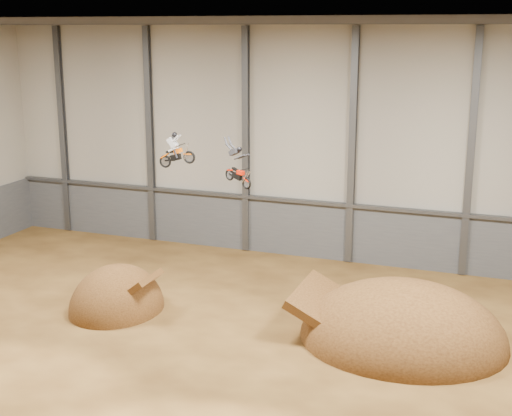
{
  "coord_description": "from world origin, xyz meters",
  "views": [
    {
      "loc": [
        12.36,
        -25.78,
        13.82
      ],
      "look_at": [
        1.33,
        4.0,
        5.77
      ],
      "focal_mm": 50.0,
      "sensor_mm": 36.0,
      "label": 1
    }
  ],
  "objects": [
    {
      "name": "steel_column_3",
      "position": [
        3.33,
        14.8,
        7.0
      ],
      "size": [
        0.4,
        0.36,
        13.9
      ],
      "primitive_type": "cube",
      "color": "#47494F",
      "rests_on": "ground"
    },
    {
      "name": "steel_column_1",
      "position": [
        -10.0,
        14.8,
        7.0
      ],
      "size": [
        0.4,
        0.36,
        13.9
      ],
      "primitive_type": "cube",
      "color": "#47494F",
      "rests_on": "ground"
    },
    {
      "name": "steel_column_0",
      "position": [
        -16.67,
        14.8,
        7.0
      ],
      "size": [
        0.4,
        0.36,
        13.9
      ],
      "primitive_type": "cube",
      "color": "#47494F",
      "rests_on": "ground"
    },
    {
      "name": "back_wall",
      "position": [
        0.0,
        15.0,
        7.0
      ],
      "size": [
        40.0,
        0.1,
        14.0
      ],
      "primitive_type": "cube",
      "color": "#A6A093",
      "rests_on": "ground"
    },
    {
      "name": "fmx_rider_a",
      "position": [
        -3.65,
        6.14,
        7.96
      ],
      "size": [
        2.41,
        0.82,
        2.25
      ],
      "primitive_type": null,
      "rotation": [
        0.0,
        -0.22,
        -0.02
      ],
      "color": "#EA6006"
    },
    {
      "name": "floor",
      "position": [
        0.0,
        0.0,
        0.0
      ],
      "size": [
        40.0,
        40.0,
        0.0
      ],
      "primitive_type": "plane",
      "color": "#4F3215",
      "rests_on": "ground"
    },
    {
      "name": "steel_column_2",
      "position": [
        -3.33,
        14.8,
        7.0
      ],
      "size": [
        0.4,
        0.36,
        13.9
      ],
      "primitive_type": "cube",
      "color": "#47494F",
      "rests_on": "ground"
    },
    {
      "name": "landing_ramp",
      "position": [
        8.21,
        4.58,
        0.0
      ],
      "size": [
        9.36,
        8.28,
        5.4
      ],
      "primitive_type": "ellipsoid",
      "color": "#412510",
      "rests_on": "ground"
    },
    {
      "name": "steel_rail",
      "position": [
        0.0,
        14.75,
        3.55
      ],
      "size": [
        39.8,
        0.35,
        0.2
      ],
      "primitive_type": "cube",
      "color": "#47494F",
      "rests_on": "lower_band_back"
    },
    {
      "name": "lower_band_back",
      "position": [
        0.0,
        14.9,
        1.75
      ],
      "size": [
        39.8,
        0.18,
        3.5
      ],
      "primitive_type": "cube",
      "color": "#515358",
      "rests_on": "ground"
    },
    {
      "name": "steel_column_4",
      "position": [
        10.0,
        14.8,
        7.0
      ],
      "size": [
        0.4,
        0.36,
        13.9
      ],
      "primitive_type": "cube",
      "color": "#47494F",
      "rests_on": "ground"
    },
    {
      "name": "takeoff_ramp",
      "position": [
        -5.91,
        3.32,
        0.0
      ],
      "size": [
        4.58,
        5.28,
        4.58
      ],
      "primitive_type": "ellipsoid",
      "color": "#412510",
      "rests_on": "ground"
    },
    {
      "name": "ceiling",
      "position": [
        0.0,
        0.0,
        14.0
      ],
      "size": [
        40.0,
        40.0,
        0.0
      ],
      "primitive_type": "plane",
      "color": "black",
      "rests_on": "back_wall"
    },
    {
      "name": "fmx_rider_b",
      "position": [
        -0.04,
        5.13,
        7.57
      ],
      "size": [
        2.75,
        1.85,
        2.46
      ],
      "primitive_type": null,
      "rotation": [
        0.0,
        0.18,
        -0.47
      ],
      "color": "red"
    }
  ]
}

